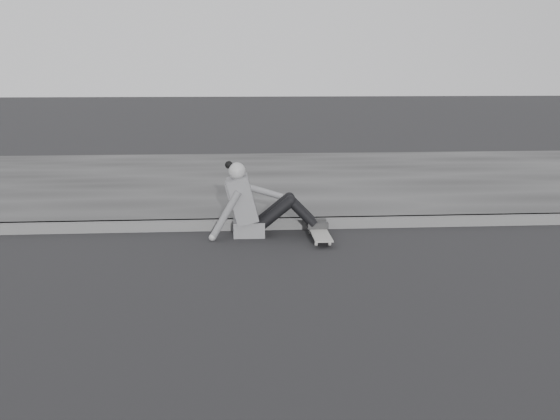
# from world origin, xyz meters

# --- Properties ---
(ground) EXTENTS (80.00, 80.00, 0.00)m
(ground) POSITION_xyz_m (0.00, 0.00, 0.00)
(ground) COLOR black
(ground) RESTS_ON ground
(curb) EXTENTS (24.00, 0.16, 0.12)m
(curb) POSITION_xyz_m (0.00, 2.58, 0.06)
(curb) COLOR #505050
(curb) RESTS_ON ground
(sidewalk) EXTENTS (24.00, 6.00, 0.12)m
(sidewalk) POSITION_xyz_m (0.00, 5.60, 0.06)
(sidewalk) COLOR #333333
(sidewalk) RESTS_ON ground
(skateboard) EXTENTS (0.20, 0.78, 0.09)m
(skateboard) POSITION_xyz_m (1.10, 2.04, 0.07)
(skateboard) COLOR gray
(skateboard) RESTS_ON ground
(seated_woman) EXTENTS (1.38, 0.46, 0.88)m
(seated_woman) POSITION_xyz_m (0.36, 2.29, 0.36)
(seated_woman) COLOR #5B5B5E
(seated_woman) RESTS_ON ground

